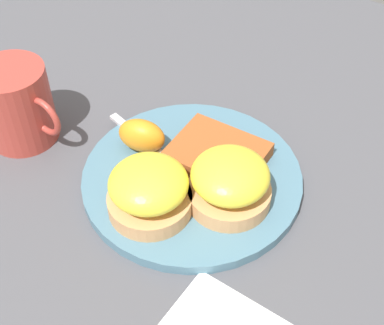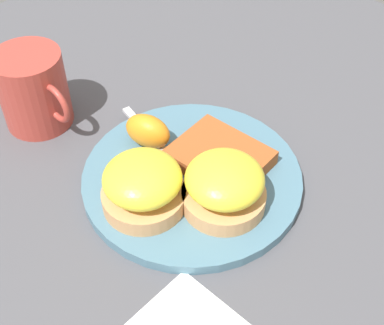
% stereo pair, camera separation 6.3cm
% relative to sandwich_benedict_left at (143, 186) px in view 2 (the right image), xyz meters
% --- Properties ---
extents(ground_plane, '(1.10, 1.10, 0.00)m').
position_rel_sandwich_benedict_left_xyz_m(ground_plane, '(0.01, 0.07, -0.04)').
color(ground_plane, '#4C4C51').
extents(plate, '(0.27, 0.27, 0.01)m').
position_rel_sandwich_benedict_left_xyz_m(plate, '(0.01, 0.07, -0.04)').
color(plate, slate).
rests_on(plate, ground_plane).
extents(sandwich_benedict_left, '(0.10, 0.10, 0.06)m').
position_rel_sandwich_benedict_left_xyz_m(sandwich_benedict_left, '(0.00, 0.00, 0.00)').
color(sandwich_benedict_left, tan).
rests_on(sandwich_benedict_left, plate).
extents(sandwich_benedict_right, '(0.10, 0.10, 0.06)m').
position_rel_sandwich_benedict_left_xyz_m(sandwich_benedict_right, '(0.07, 0.06, 0.00)').
color(sandwich_benedict_right, tan).
rests_on(sandwich_benedict_right, plate).
extents(hashbrown_patty, '(0.12, 0.10, 0.02)m').
position_rel_sandwich_benedict_left_xyz_m(hashbrown_patty, '(0.02, 0.11, -0.02)').
color(hashbrown_patty, '#A04F24').
rests_on(hashbrown_patty, plate).
extents(orange_wedge, '(0.07, 0.05, 0.04)m').
position_rel_sandwich_benedict_left_xyz_m(orange_wedge, '(-0.07, 0.07, -0.01)').
color(orange_wedge, orange).
rests_on(orange_wedge, plate).
extents(fork, '(0.21, 0.06, 0.00)m').
position_rel_sandwich_benedict_left_xyz_m(fork, '(-0.02, 0.07, -0.03)').
color(fork, silver).
rests_on(fork, plate).
extents(cup, '(0.12, 0.09, 0.10)m').
position_rel_sandwich_benedict_left_xyz_m(cup, '(-0.22, 0.01, 0.01)').
color(cup, '#B23D33').
rests_on(cup, ground_plane).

